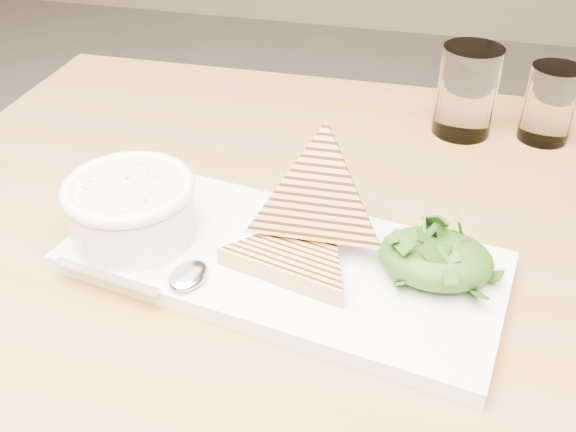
% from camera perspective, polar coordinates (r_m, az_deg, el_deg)
% --- Properties ---
extents(table_top, '(1.26, 0.85, 0.04)m').
position_cam_1_polar(table_top, '(0.69, 12.16, -4.43)').
color(table_top, brown).
rests_on(table_top, ground).
extents(table_leg_bl, '(0.06, 0.06, 0.69)m').
position_cam_1_polar(table_leg_bl, '(1.33, -13.73, -2.65)').
color(table_leg_bl, brown).
rests_on(table_leg_bl, ground).
extents(platter, '(0.45, 0.25, 0.02)m').
position_cam_1_polar(platter, '(0.64, -0.46, -4.04)').
color(platter, white).
rests_on(platter, table_top).
extents(soup_bowl, '(0.12, 0.12, 0.05)m').
position_cam_1_polar(soup_bowl, '(0.66, -13.65, 0.15)').
color(soup_bowl, white).
rests_on(soup_bowl, platter).
extents(soup, '(0.11, 0.11, 0.01)m').
position_cam_1_polar(soup, '(0.65, -14.01, 2.31)').
color(soup, '#DCC588').
rests_on(soup, soup_bowl).
extents(bowl_rim, '(0.13, 0.13, 0.01)m').
position_cam_1_polar(bowl_rim, '(0.64, -14.04, 2.46)').
color(bowl_rim, white).
rests_on(bowl_rim, soup_bowl).
extents(sandwich_flat, '(0.18, 0.18, 0.02)m').
position_cam_1_polar(sandwich_flat, '(0.62, 0.81, -3.48)').
color(sandwich_flat, tan).
rests_on(sandwich_flat, platter).
extents(sandwich_lean, '(0.16, 0.16, 0.17)m').
position_cam_1_polar(sandwich_lean, '(0.62, 2.66, 1.37)').
color(sandwich_lean, tan).
rests_on(sandwich_lean, sandwich_flat).
extents(salad_base, '(0.11, 0.08, 0.04)m').
position_cam_1_polar(salad_base, '(0.61, 12.97, -3.68)').
color(salad_base, '#184014').
rests_on(salad_base, platter).
extents(arugula_pile, '(0.11, 0.10, 0.05)m').
position_cam_1_polar(arugula_pile, '(0.61, 13.05, -3.20)').
color(arugula_pile, '#295014').
rests_on(arugula_pile, platter).
extents(spoon_bowl, '(0.04, 0.05, 0.01)m').
position_cam_1_polar(spoon_bowl, '(0.61, -8.88, -5.23)').
color(spoon_bowl, silver).
rests_on(spoon_bowl, platter).
extents(spoon_handle, '(0.12, 0.03, 0.00)m').
position_cam_1_polar(spoon_handle, '(0.62, -15.87, -5.18)').
color(spoon_handle, silver).
rests_on(spoon_handle, platter).
extents(glass_near, '(0.08, 0.08, 0.12)m').
position_cam_1_polar(glass_near, '(0.89, 15.62, 10.64)').
color(glass_near, white).
rests_on(glass_near, table_top).
extents(glass_far, '(0.07, 0.07, 0.10)m').
position_cam_1_polar(glass_far, '(0.91, 22.26, 9.21)').
color(glass_far, white).
rests_on(glass_far, table_top).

